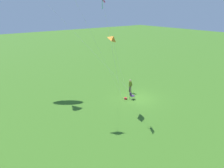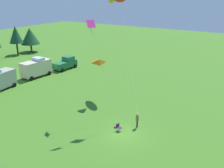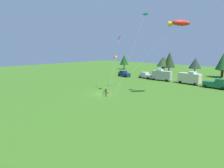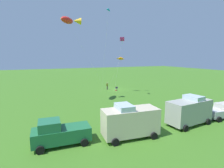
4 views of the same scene
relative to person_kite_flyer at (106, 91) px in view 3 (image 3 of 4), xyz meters
name	(u,v)px [view 3 (image 3 of 4)]	position (x,y,z in m)	size (l,w,h in m)	color
ground_plane	(101,94)	(-1.98, 0.63, -1.02)	(160.00, 160.00, 0.00)	#3C7120
person_kite_flyer	(106,91)	(0.00, 0.00, 0.00)	(0.59, 0.38, 1.74)	brown
folding_chair	(105,91)	(-1.77, 1.38, -0.53)	(0.58, 0.58, 0.82)	#2C1849
backpack_on_grass	(108,93)	(-1.37, 1.97, -0.91)	(0.32, 0.22, 0.22)	red
car_navy_hatch	(124,74)	(-13.61, 21.88, -0.07)	(4.39, 2.63, 1.89)	navy
car_silver_compact	(146,75)	(-6.34, 23.68, -0.07)	(4.32, 2.47, 1.89)	#BBBBBF
van_motorhome_grey	(162,75)	(-0.78, 23.56, 0.62)	(5.60, 3.05, 3.34)	#A2A39A
van_camper_beige	(190,78)	(7.07, 23.72, 0.62)	(5.56, 2.96, 3.34)	beige
truck_green_flatbed	(216,84)	(13.52, 22.57, 0.08)	(5.08, 2.59, 2.34)	#1F663B
treeline_distant	(187,62)	(-0.81, 42.07, 3.52)	(52.40, 9.82, 8.21)	#464020
kite_large_fish	(179,23)	(9.76, 8.45, 12.44)	(11.37, 10.50, 14.02)	red
kite_delta_orange	(114,57)	(-1.53, 3.96, 6.42)	(2.33, 4.16, 7.83)	orange
kite_delta_teal	(145,14)	(2.86, 8.15, 14.77)	(1.75, 8.26, 16.19)	#0C869C
kite_diamond_rainbow	(119,40)	(-1.25, 5.05, 9.89)	(1.04, 3.47, 11.67)	#E22E9B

